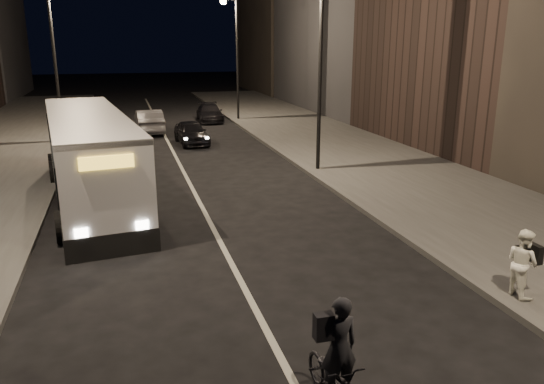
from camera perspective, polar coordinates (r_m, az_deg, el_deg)
ground at (r=10.78m, az=-0.63°, el=-14.64°), size 180.00×180.00×0.00m
sidewalk_right at (r=25.99m, az=9.37°, el=3.74°), size 7.00×70.00×0.16m
streetlight_right_mid at (r=22.35m, az=4.60°, el=15.59°), size 1.20×0.44×8.12m
streetlight_right_far at (r=37.76m, az=-4.19°, el=15.72°), size 1.20×0.44×8.12m
streetlight_left_far at (r=31.09m, az=-22.00°, el=14.61°), size 1.20×0.44×8.12m
city_bus at (r=19.60m, az=-19.05°, el=3.88°), size 3.85×11.64×3.09m
cyclist_on_bicycle at (r=8.57m, az=6.69°, el=-18.51°), size 0.70×1.73×1.95m
pedestrian_woman at (r=12.63m, az=25.33°, el=-6.88°), size 0.58×0.74×1.51m
car_near at (r=29.65m, az=-8.67°, el=6.35°), size 1.76×3.80×1.26m
car_mid at (r=33.75m, az=-13.08°, el=7.42°), size 1.66×4.40×1.44m
car_far at (r=38.02m, az=-6.71°, el=8.46°), size 1.93×4.21×1.19m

